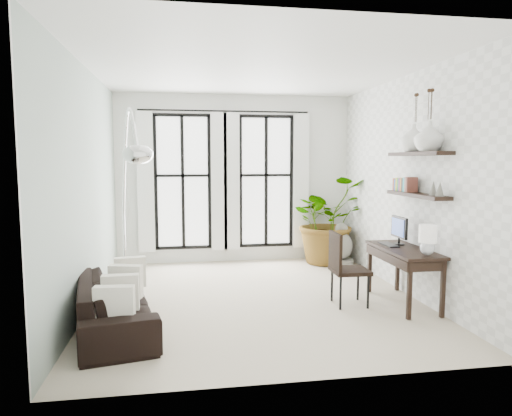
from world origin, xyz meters
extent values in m
plane|color=beige|center=(0.00, 0.00, 0.00)|extent=(5.00, 5.00, 0.00)
plane|color=white|center=(0.00, 0.00, 3.20)|extent=(5.00, 5.00, 0.00)
plane|color=#A0B3A7|center=(-2.25, 0.00, 1.60)|extent=(0.00, 5.00, 5.00)
plane|color=white|center=(2.25, 0.00, 1.60)|extent=(0.00, 5.00, 5.00)
plane|color=white|center=(0.00, 2.50, 1.60)|extent=(4.50, 0.00, 4.50)
cube|color=white|center=(-1.00, 2.47, 1.55)|extent=(1.00, 0.02, 2.50)
cube|color=white|center=(-1.68, 2.37, 1.55)|extent=(0.30, 0.04, 2.60)
cube|color=white|center=(-0.32, 2.37, 1.55)|extent=(0.30, 0.04, 2.60)
cube|color=white|center=(0.60, 2.47, 1.55)|extent=(1.00, 0.02, 2.50)
cube|color=white|center=(-0.08, 2.37, 1.55)|extent=(0.30, 0.04, 2.60)
cube|color=white|center=(1.28, 2.37, 1.55)|extent=(0.30, 0.04, 2.60)
cylinder|color=black|center=(-0.20, 2.38, 2.88)|extent=(3.20, 0.03, 0.03)
cube|color=black|center=(2.11, -0.58, 1.50)|extent=(0.25, 1.30, 0.05)
cube|color=black|center=(2.11, -0.58, 2.05)|extent=(0.25, 1.30, 0.05)
cube|color=#B3522C|center=(2.11, -0.03, 1.61)|extent=(0.16, 0.04, 0.18)
cube|color=blue|center=(2.11, -0.07, 1.61)|extent=(0.16, 0.04, 0.18)
cube|color=yellow|center=(2.11, -0.12, 1.61)|extent=(0.16, 0.03, 0.18)
cube|color=green|center=(2.11, -0.16, 1.61)|extent=(0.16, 0.04, 0.18)
cube|color=purple|center=(2.11, -0.21, 1.61)|extent=(0.16, 0.04, 0.18)
cube|color=orange|center=(2.11, -0.25, 1.61)|extent=(0.16, 0.04, 0.18)
cube|color=#424242|center=(2.11, -0.30, 1.61)|extent=(0.16, 0.04, 0.18)
cube|color=#34ABB9|center=(2.11, -0.34, 1.61)|extent=(0.16, 0.04, 0.18)
cube|color=gray|center=(2.11, -0.39, 1.61)|extent=(0.16, 0.04, 0.18)
cube|color=brown|center=(2.11, -0.43, 1.61)|extent=(0.16, 0.04, 0.18)
cone|color=gray|center=(2.11, -0.98, 1.61)|extent=(0.10, 0.10, 0.18)
cone|color=gray|center=(2.11, -1.13, 1.61)|extent=(0.10, 0.10, 0.18)
imported|color=black|center=(-1.80, -0.91, 0.30)|extent=(1.17, 2.15, 0.59)
cube|color=white|center=(-1.70, -1.61, 0.50)|extent=(0.40, 0.12, 0.40)
cube|color=white|center=(-1.70, -1.14, 0.50)|extent=(0.40, 0.12, 0.40)
cube|color=white|center=(-1.70, -0.68, 0.50)|extent=(0.40, 0.12, 0.40)
cube|color=white|center=(-1.70, -0.21, 0.50)|extent=(0.40, 0.12, 0.40)
imported|color=#2D7228|center=(1.72, 2.04, 0.83)|extent=(1.77, 1.62, 1.67)
cube|color=black|center=(1.95, -0.58, 0.76)|extent=(0.56, 1.31, 0.04)
cube|color=black|center=(1.93, -0.58, 0.67)|extent=(0.50, 1.25, 0.12)
cube|color=black|center=(1.73, -1.18, 0.37)|extent=(0.05, 0.05, 0.73)
cube|color=black|center=(2.17, -1.18, 0.37)|extent=(0.05, 0.05, 0.73)
cube|color=black|center=(1.73, 0.03, 0.37)|extent=(0.05, 0.05, 0.73)
cube|color=black|center=(2.17, 0.03, 0.37)|extent=(0.05, 0.05, 0.73)
cube|color=black|center=(2.00, -0.32, 1.03)|extent=(0.04, 0.42, 0.30)
cube|color=navy|center=(1.98, -0.32, 1.03)|extent=(0.00, 0.36, 0.24)
cube|color=black|center=(1.85, -0.32, 0.79)|extent=(0.15, 0.40, 0.02)
sphere|color=silver|center=(2.00, -1.08, 0.87)|extent=(0.18, 0.18, 0.18)
cylinder|color=white|center=(2.00, -1.08, 1.06)|extent=(0.22, 0.22, 0.22)
cube|color=black|center=(1.22, -0.49, 0.47)|extent=(0.48, 0.48, 0.05)
cube|color=black|center=(1.01, -0.48, 0.74)|extent=(0.05, 0.47, 0.53)
cylinder|color=black|center=(1.03, -0.68, 0.22)|extent=(0.03, 0.03, 0.44)
cylinder|color=black|center=(1.41, -0.68, 0.22)|extent=(0.03, 0.03, 0.44)
cylinder|color=black|center=(1.03, -0.30, 0.22)|extent=(0.03, 0.03, 0.44)
cylinder|color=black|center=(1.41, -0.30, 0.22)|extent=(0.03, 0.03, 0.44)
cylinder|color=silver|center=(-1.90, 0.89, 0.05)|extent=(0.40, 0.40, 0.11)
cylinder|color=silver|center=(-1.90, 0.89, 0.60)|extent=(0.04, 0.04, 1.10)
ellipsoid|color=silver|center=(-1.50, -0.86, 2.03)|extent=(0.35, 0.35, 0.23)
cylinder|color=gray|center=(1.88, 1.70, 0.07)|extent=(0.46, 0.46, 0.14)
ellipsoid|color=gray|center=(1.88, 1.70, 0.39)|extent=(0.41, 0.41, 0.50)
sphere|color=gray|center=(1.88, 1.70, 0.71)|extent=(0.23, 0.23, 0.23)
imported|color=white|center=(2.11, -0.83, 2.27)|extent=(0.37, 0.37, 0.38)
imported|color=white|center=(2.11, -0.43, 2.27)|extent=(0.37, 0.37, 0.38)
camera|label=1|loc=(-0.99, -6.26, 1.96)|focal=32.00mm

